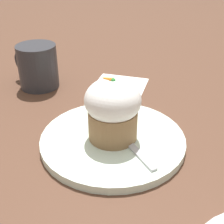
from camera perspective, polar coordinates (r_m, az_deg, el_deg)
ground_plane at (r=0.51m, az=0.13°, el=-5.72°), size 4.00×4.00×0.00m
dessert_plate at (r=0.50m, az=0.13°, el=-5.12°), size 0.23×0.23×0.01m
carrot_cake at (r=0.47m, az=-0.00°, el=0.65°), size 0.09×0.09×0.10m
spoon at (r=0.49m, az=2.34°, el=-4.82°), size 0.12×0.07×0.01m
coffee_cup at (r=0.69m, az=-13.50°, el=8.16°), size 0.12×0.08×0.09m
paper_napkin at (r=0.70m, az=1.54°, el=5.08°), size 0.14×0.13×0.00m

